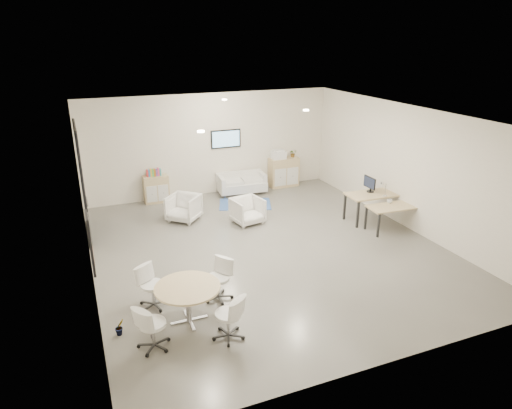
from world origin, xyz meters
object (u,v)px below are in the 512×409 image
object	(u,v)px
sideboard_right	(284,172)
desk_rear	(373,196)
sideboard_left	(156,189)
round_table	(188,291)
armchair_left	(184,207)
loveseat	(241,184)
armchair_right	(247,210)
desk_front	(392,209)

from	to	relation	value
sideboard_right	desk_rear	xyz separation A→B (m)	(0.97, -3.67, 0.20)
sideboard_left	round_table	distance (m)	6.53
armchair_left	desk_rear	size ratio (longest dim) A/B	0.54
sideboard_left	round_table	world-z (taller)	sideboard_left
loveseat	sideboard_right	bearing A→B (deg)	9.31
armchair_right	round_table	size ratio (longest dim) A/B	0.67
armchair_right	desk_rear	size ratio (longest dim) A/B	0.52
round_table	armchair_left	bearing A→B (deg)	77.21
sideboard_left	desk_rear	world-z (taller)	sideboard_left
round_table	armchair_right	bearing A→B (deg)	55.76
sideboard_right	desk_front	xyz separation A→B (m)	(1.01, -4.44, 0.11)
round_table	sideboard_left	bearing A→B (deg)	84.24
armchair_right	desk_rear	world-z (taller)	armchair_right
loveseat	armchair_left	xyz separation A→B (m)	(-2.30, -1.60, 0.09)
loveseat	desk_rear	bearing A→B (deg)	-49.50
round_table	loveseat	bearing A→B (deg)	61.90
sideboard_right	armchair_right	xyz separation A→B (m)	(-2.32, -2.57, -0.10)
desk_rear	sideboard_right	bearing A→B (deg)	107.25
loveseat	desk_rear	world-z (taller)	desk_rear
loveseat	round_table	world-z (taller)	round_table
desk_rear	round_table	distance (m)	6.55
armchair_left	desk_rear	bearing A→B (deg)	20.21
armchair_left	desk_rear	distance (m)	5.24
desk_front	round_table	size ratio (longest dim) A/B	1.12
armchair_right	armchair_left	bearing A→B (deg)	141.41
sideboard_right	armchair_right	size ratio (longest dim) A/B	1.26
armchair_right	round_table	bearing A→B (deg)	-134.27
sideboard_left	round_table	xyz separation A→B (m)	(-0.65, -6.49, 0.21)
armchair_right	desk_rear	distance (m)	3.48
loveseat	desk_front	size ratio (longest dim) A/B	1.22
loveseat	round_table	bearing A→B (deg)	-113.33
desk_front	desk_rear	bearing A→B (deg)	96.45
loveseat	desk_rear	distance (m)	4.38
armchair_right	desk_rear	bearing A→B (deg)	-28.45
desk_rear	armchair_left	bearing A→B (deg)	160.56
sideboard_left	sideboard_right	bearing A→B (deg)	-0.57
desk_rear	desk_front	xyz separation A→B (m)	(0.04, -0.77, -0.10)
sideboard_right	loveseat	distance (m)	1.59
sideboard_left	desk_front	bearing A→B (deg)	-40.16
round_table	sideboard_right	bearing A→B (deg)	52.47
loveseat	armchair_left	bearing A→B (deg)	-140.48
armchair_left	desk_front	size ratio (longest dim) A/B	0.62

